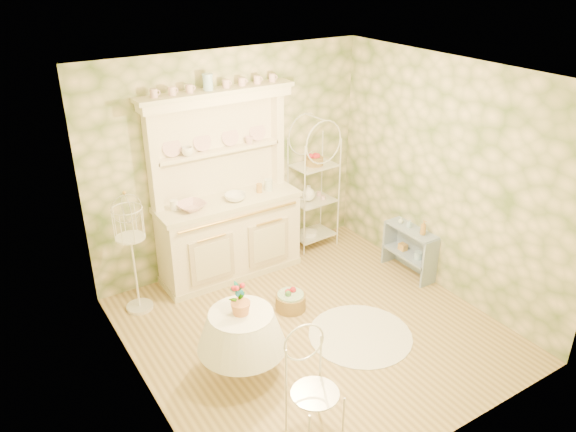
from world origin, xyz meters
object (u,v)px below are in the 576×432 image
birdcage_stand (132,251)px  floor_basket (291,299)px  cafe_chair (315,395)px  kitchen_dresser (227,189)px  round_table (242,341)px  bakers_rack (314,186)px  side_shelf (409,252)px

birdcage_stand → floor_basket: (1.44, -0.93, -0.62)m
cafe_chair → kitchen_dresser: bearing=86.5°
cafe_chair → birdcage_stand: birdcage_stand is taller
birdcage_stand → floor_basket: 1.82m
round_table → kitchen_dresser: bearing=66.3°
bakers_rack → round_table: bearing=-142.6°
kitchen_dresser → round_table: size_ratio=2.89×
side_shelf → cafe_chair: cafe_chair is taller
kitchen_dresser → cafe_chair: (-0.61, -2.71, -0.71)m
round_table → side_shelf: bearing=11.8°
bakers_rack → side_shelf: 1.51m
kitchen_dresser → bakers_rack: bearing=3.6°
kitchen_dresser → birdcage_stand: bearing=-173.5°
birdcage_stand → bakers_rack: bearing=5.0°
bakers_rack → cafe_chair: bakers_rack is taller
kitchen_dresser → floor_basket: size_ratio=5.94×
bakers_rack → kitchen_dresser: bearing=179.4°
cafe_chair → birdcage_stand: 2.66m
kitchen_dresser → bakers_rack: size_ratio=1.33×
side_shelf → floor_basket: side_shelf is taller
bakers_rack → side_shelf: bakers_rack is taller
kitchen_dresser → side_shelf: kitchen_dresser is taller
cafe_chair → floor_basket: cafe_chair is taller
side_shelf → cafe_chair: bearing=-153.8°
round_table → birdcage_stand: birdcage_stand is taller
floor_basket → kitchen_dresser: bearing=100.8°
floor_basket → birdcage_stand: bearing=147.3°
kitchen_dresser → cafe_chair: size_ratio=2.62×
kitchen_dresser → birdcage_stand: kitchen_dresser is taller
side_shelf → round_table: 2.71m
bakers_rack → cafe_chair: 3.41m
bakers_rack → birdcage_stand: size_ratio=1.16×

